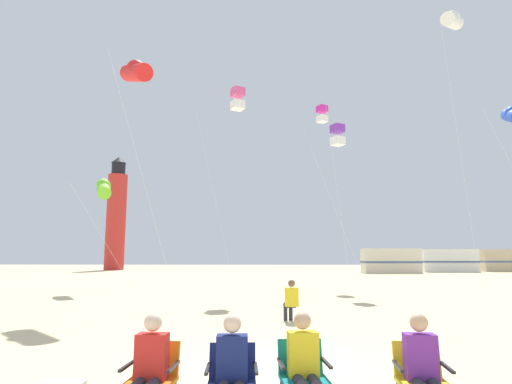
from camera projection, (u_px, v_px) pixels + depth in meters
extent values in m
plane|color=beige|center=(285.00, 366.00, 7.13)|extent=(200.00, 200.00, 0.00)
cube|color=orange|center=(150.00, 383.00, 4.68)|extent=(0.53, 0.53, 0.05)
cube|color=orange|center=(157.00, 359.00, 4.95)|extent=(0.52, 0.15, 0.40)
cube|color=black|center=(127.00, 366.00, 4.73)|extent=(0.05, 0.47, 0.03)
cube|color=black|center=(174.00, 366.00, 4.70)|extent=(0.05, 0.47, 0.03)
cube|color=red|center=(152.00, 358.00, 4.76)|extent=(0.35, 0.23, 0.52)
sphere|color=beige|center=(153.00, 322.00, 4.82)|extent=(0.20, 0.20, 0.20)
cube|color=navy|center=(232.00, 361.00, 4.85)|extent=(0.53, 0.17, 0.40)
cube|color=black|center=(208.00, 369.00, 4.61)|extent=(0.07, 0.47, 0.03)
cube|color=black|center=(256.00, 368.00, 4.62)|extent=(0.07, 0.47, 0.03)
cube|color=navy|center=(232.00, 360.00, 4.67)|extent=(0.35, 0.24, 0.52)
sphere|color=beige|center=(232.00, 324.00, 4.72)|extent=(0.20, 0.20, 0.20)
cube|color=#147F84|center=(304.00, 380.00, 4.81)|extent=(0.57, 0.57, 0.05)
cube|color=#147F84|center=(300.00, 357.00, 5.08)|extent=(0.53, 0.19, 0.40)
cube|color=black|center=(281.00, 364.00, 4.82)|extent=(0.09, 0.47, 0.03)
cube|color=black|center=(326.00, 363.00, 4.86)|extent=(0.09, 0.47, 0.03)
cube|color=yellow|center=(303.00, 355.00, 4.89)|extent=(0.36, 0.26, 0.52)
sphere|color=#D8A87F|center=(302.00, 321.00, 4.95)|extent=(0.20, 0.20, 0.20)
cylinder|color=#2D2D38|center=(299.00, 382.00, 4.67)|extent=(0.17, 0.37, 0.13)
cylinder|color=#2D2D38|center=(313.00, 382.00, 4.69)|extent=(0.17, 0.37, 0.13)
cube|color=yellow|center=(423.00, 384.00, 4.67)|extent=(0.56, 0.56, 0.05)
cube|color=yellow|center=(416.00, 360.00, 4.93)|extent=(0.53, 0.17, 0.40)
cube|color=black|center=(398.00, 366.00, 4.72)|extent=(0.07, 0.47, 0.03)
cube|color=black|center=(447.00, 367.00, 4.66)|extent=(0.07, 0.47, 0.03)
cube|color=#722D99|center=(421.00, 358.00, 4.74)|extent=(0.36, 0.25, 0.52)
sphere|color=#D8A87F|center=(419.00, 323.00, 4.80)|extent=(0.20, 0.20, 0.20)
cube|color=yellow|center=(292.00, 297.00, 12.06)|extent=(0.39, 0.30, 0.52)
sphere|color=brown|center=(292.00, 283.00, 12.12)|extent=(0.20, 0.20, 0.20)
cylinder|color=#2D2D38|center=(292.00, 305.00, 12.21)|extent=(0.22, 0.38, 0.13)
cylinder|color=#2D2D38|center=(291.00, 313.00, 12.33)|extent=(0.11, 0.11, 0.42)
cylinder|color=#2D2D38|center=(287.00, 305.00, 12.18)|extent=(0.22, 0.38, 0.13)
cylinder|color=#2D2D38|center=(285.00, 313.00, 12.30)|extent=(0.11, 0.11, 0.42)
cylinder|color=silver|center=(213.00, 190.00, 20.38)|extent=(2.49, 2.14, 9.95)
cube|color=#E54C8C|center=(238.00, 92.00, 22.37)|extent=(0.82, 0.82, 0.44)
cube|color=white|center=(238.00, 105.00, 22.27)|extent=(0.82, 0.82, 0.44)
cylinder|color=silver|center=(335.00, 209.00, 21.24)|extent=(2.86, 0.94, 8.36)
cube|color=purple|center=(337.00, 129.00, 23.32)|extent=(0.82, 0.82, 0.44)
cube|color=white|center=(338.00, 141.00, 23.21)|extent=(0.82, 0.82, 0.44)
cylinder|color=silver|center=(143.00, 179.00, 15.39)|extent=(2.43, 1.68, 9.15)
cylinder|color=red|center=(136.00, 73.00, 17.30)|extent=(1.99, 2.45, 1.48)
sphere|color=red|center=(136.00, 69.00, 17.32)|extent=(0.76, 0.76, 0.76)
sphere|color=blue|center=(512.00, 113.00, 22.88)|extent=(0.76, 0.76, 0.76)
cylinder|color=silver|center=(103.00, 238.00, 21.55)|extent=(3.15, 1.44, 5.53)
cylinder|color=#72D12D|center=(104.00, 189.00, 23.54)|extent=(1.67, 2.56, 1.48)
sphere|color=#72D12D|center=(104.00, 186.00, 23.56)|extent=(0.76, 0.76, 0.76)
cylinder|color=silver|center=(460.00, 150.00, 20.66)|extent=(0.81, 0.57, 13.82)
cylinder|color=white|center=(452.00, 21.00, 22.08)|extent=(2.01, 2.44, 1.48)
sphere|color=white|center=(452.00, 18.00, 22.11)|extent=(0.76, 0.76, 0.76)
cylinder|color=silver|center=(338.00, 196.00, 27.51)|extent=(1.49, 1.62, 11.42)
cube|color=#D826A5|center=(322.00, 109.00, 29.18)|extent=(0.82, 0.82, 0.44)
cube|color=white|center=(322.00, 119.00, 29.07)|extent=(0.82, 0.82, 0.44)
cylinder|color=red|center=(116.00, 222.00, 63.10)|extent=(2.80, 2.80, 14.00)
cylinder|color=black|center=(119.00, 169.00, 64.30)|extent=(2.00, 2.00, 1.80)
cone|color=black|center=(119.00, 160.00, 64.51)|extent=(2.20, 2.20, 1.00)
cube|color=beige|center=(391.00, 261.00, 49.25)|extent=(6.50, 2.59, 2.80)
cube|color=#4C608C|center=(391.00, 262.00, 49.23)|extent=(6.54, 2.64, 0.24)
cube|color=white|center=(449.00, 261.00, 52.94)|extent=(6.55, 2.75, 2.80)
cube|color=#4C608C|center=(449.00, 262.00, 52.92)|extent=(6.59, 2.80, 0.24)
cube|color=#C6B28C|center=(506.00, 261.00, 55.05)|extent=(6.41, 2.33, 2.80)
cube|color=#4C608C|center=(507.00, 262.00, 55.03)|extent=(6.45, 2.37, 0.24)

